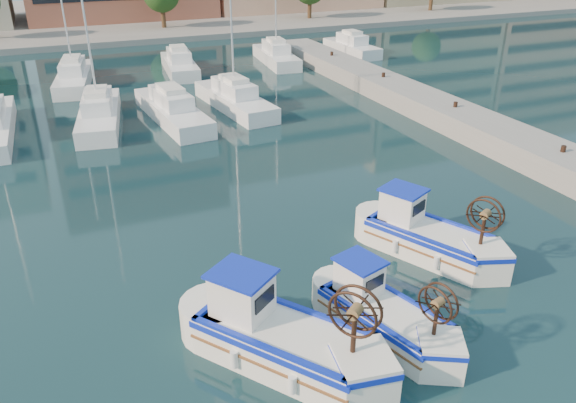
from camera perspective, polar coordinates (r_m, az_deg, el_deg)
The scene contains 6 objects.
ground at distance 18.32m, azimuth 11.20°, elevation -10.71°, with size 300.00×300.00×0.00m, color #183C40.
quay at distance 31.23m, azimuth 23.27°, elevation 4.86°, with size 3.00×60.00×1.20m, color gray.
yacht_marina at distance 41.08m, azimuth -15.69°, elevation 10.70°, with size 39.92×22.31×11.50m.
fishing_boat_a at distance 15.65m, azimuth -0.93°, elevation -13.43°, with size 4.52×5.14×3.17m.
fishing_boat_b at distance 16.90m, azimuth 9.53°, elevation -11.07°, with size 2.78×4.30×2.61m.
fishing_boat_c at distance 20.97m, azimuth 13.86°, elevation -3.27°, with size 3.64×4.82×2.91m.
Camera 1 is at (-8.86, -11.80, 10.86)m, focal length 35.00 mm.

